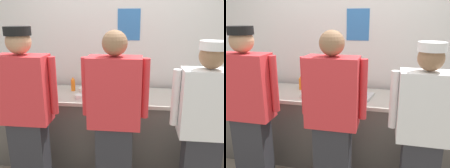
{
  "view_description": "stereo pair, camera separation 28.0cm",
  "coord_description": "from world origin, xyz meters",
  "views": [
    {
      "loc": [
        0.27,
        -2.29,
        1.79
      ],
      "look_at": [
        -0.03,
        0.39,
        1.01
      ],
      "focal_mm": 37.31,
      "sensor_mm": 36.0,
      "label": 1
    },
    {
      "loc": [
        0.55,
        -2.24,
        1.79
      ],
      "look_at": [
        -0.03,
        0.39,
        1.01
      ],
      "focal_mm": 37.31,
      "sensor_mm": 36.0,
      "label": 2
    }
  ],
  "objects": [
    {
      "name": "ramekin_red_sauce",
      "position": [
        0.77,
        0.54,
        0.91
      ],
      "size": [
        0.1,
        0.1,
        0.04
      ],
      "color": "white",
      "rests_on": "prep_counter"
    },
    {
      "name": "squeeze_bottle_secondary",
      "position": [
        -0.53,
        0.46,
        0.97
      ],
      "size": [
        0.05,
        0.05,
        0.18
      ],
      "color": "orange",
      "rests_on": "prep_counter"
    },
    {
      "name": "prep_counter",
      "position": [
        0.0,
        0.35,
        0.44
      ],
      "size": [
        3.07,
        0.67,
        0.88
      ],
      "color": "#56514C",
      "rests_on": "ground"
    },
    {
      "name": "ramekin_yellow_sauce",
      "position": [
        -0.39,
        0.18,
        0.91
      ],
      "size": [
        0.1,
        0.1,
        0.05
      ],
      "color": "white",
      "rests_on": "prep_counter"
    },
    {
      "name": "mixing_bowl_steel",
      "position": [
        -1.02,
        0.36,
        0.95
      ],
      "size": [
        0.33,
        0.33,
        0.14
      ],
      "primitive_type": "cylinder",
      "color": "#B7BABF",
      "rests_on": "prep_counter"
    },
    {
      "name": "deli_cup",
      "position": [
        1.17,
        0.21,
        0.93
      ],
      "size": [
        0.09,
        0.09,
        0.09
      ],
      "primitive_type": "cylinder",
      "color": "white",
      "rests_on": "prep_counter"
    },
    {
      "name": "ramekin_orange_sauce",
      "position": [
        1.2,
        0.48,
        0.91
      ],
      "size": [
        0.11,
        0.11,
        0.04
      ],
      "color": "white",
      "rests_on": "prep_counter"
    },
    {
      "name": "wall_back",
      "position": [
        0.0,
        0.82,
        1.32
      ],
      "size": [
        4.81,
        0.11,
        2.65
      ],
      "color": "silver",
      "rests_on": "ground"
    },
    {
      "name": "ramekin_green_sauce",
      "position": [
        1.05,
        0.43,
        0.91
      ],
      "size": [
        0.09,
        0.09,
        0.04
      ],
      "color": "white",
      "rests_on": "prep_counter"
    },
    {
      "name": "sheet_tray",
      "position": [
        0.14,
        0.35,
        0.9
      ],
      "size": [
        0.54,
        0.38,
        0.02
      ],
      "primitive_type": "cube",
      "rotation": [
        0.0,
        0.0,
        -0.18
      ],
      "color": "#B7BABF",
      "rests_on": "prep_counter"
    },
    {
      "name": "chef_near_left",
      "position": [
        -0.78,
        -0.33,
        0.92
      ],
      "size": [
        0.62,
        0.24,
        1.71
      ],
      "color": "#2D2D33",
      "rests_on": "ground"
    },
    {
      "name": "chef_center",
      "position": [
        0.07,
        -0.32,
        0.89
      ],
      "size": [
        0.62,
        0.24,
        1.69
      ],
      "color": "#2D2D33",
      "rests_on": "ground"
    },
    {
      "name": "plate_stack_front",
      "position": [
        -0.35,
        0.45,
        0.91
      ],
      "size": [
        0.21,
        0.21,
        0.05
      ],
      "color": "white",
      "rests_on": "prep_counter"
    },
    {
      "name": "chef_far_right",
      "position": [
        0.87,
        -0.33,
        0.86
      ],
      "size": [
        0.59,
        0.24,
        1.61
      ],
      "color": "#2D2D33",
      "rests_on": "ground"
    },
    {
      "name": "squeeze_bottle_primary",
      "position": [
        -0.17,
        0.54,
        0.98
      ],
      "size": [
        0.05,
        0.05,
        0.2
      ],
      "color": "orange",
      "rests_on": "prep_counter"
    }
  ]
}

